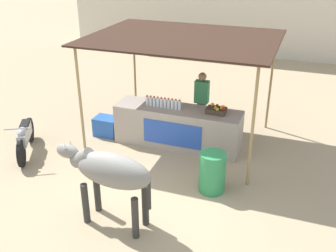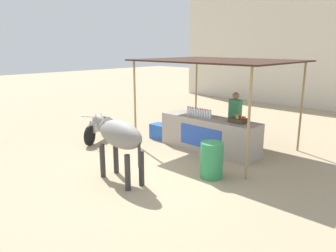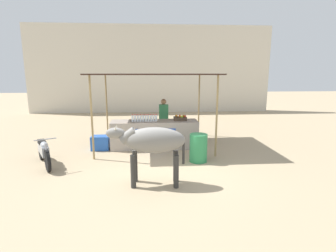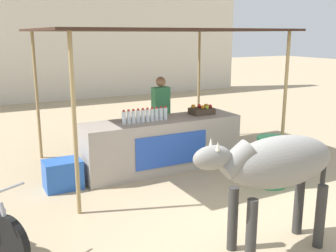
{
  "view_description": "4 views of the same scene",
  "coord_description": "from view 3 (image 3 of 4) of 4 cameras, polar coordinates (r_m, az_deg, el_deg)",
  "views": [
    {
      "loc": [
        2.69,
        -5.83,
        4.53
      ],
      "look_at": [
        0.05,
        1.38,
        0.88
      ],
      "focal_mm": 42.0,
      "sensor_mm": 36.0,
      "label": 1
    },
    {
      "loc": [
        5.4,
        -5.18,
        2.95
      ],
      "look_at": [
        -0.27,
        0.78,
        0.93
      ],
      "focal_mm": 35.0,
      "sensor_mm": 36.0,
      "label": 2
    },
    {
      "loc": [
        -0.2,
        -6.76,
        2.58
      ],
      "look_at": [
        0.39,
        1.11,
        0.99
      ],
      "focal_mm": 28.0,
      "sensor_mm": 36.0,
      "label": 3
    },
    {
      "loc": [
        -3.17,
        -4.09,
        2.5
      ],
      "look_at": [
        -0.19,
        1.58,
        0.98
      ],
      "focal_mm": 42.0,
      "sensor_mm": 36.0,
      "label": 4
    }
  ],
  "objects": [
    {
      "name": "ground_plane",
      "position": [
        7.24,
        -2.44,
        -9.53
      ],
      "size": [
        60.0,
        60.0,
        0.0
      ],
      "primitive_type": "plane",
      "color": "tan"
    },
    {
      "name": "cooler_box",
      "position": [
        9.31,
        -14.5,
        -3.55
      ],
      "size": [
        0.6,
        0.44,
        0.48
      ],
      "primitive_type": "cube",
      "color": "blue",
      "rests_on": "ground"
    },
    {
      "name": "water_barrel",
      "position": [
        7.82,
        6.62,
        -4.76
      ],
      "size": [
        0.52,
        0.52,
        0.83
      ],
      "primitive_type": "cylinder",
      "color": "#2D8C51",
      "rests_on": "ground"
    },
    {
      "name": "fruit_crate",
      "position": [
        9.21,
        2.7,
        1.72
      ],
      "size": [
        0.44,
        0.32,
        0.18
      ],
      "color": "#3F3326",
      "rests_on": "stall_counter"
    },
    {
      "name": "stall_awning",
      "position": [
        9.26,
        -3.1,
        10.69
      ],
      "size": [
        4.2,
        3.2,
        2.57
      ],
      "color": "#382319",
      "rests_on": "ground"
    },
    {
      "name": "vendor_behind_counter",
      "position": [
        9.88,
        -0.95,
        1.29
      ],
      "size": [
        0.34,
        0.22,
        1.65
      ],
      "color": "#383842",
      "rests_on": "ground"
    },
    {
      "name": "stall_counter",
      "position": [
        9.2,
        -2.92,
        -1.83
      ],
      "size": [
        3.0,
        0.82,
        0.96
      ],
      "color": "#9E9389",
      "rests_on": "ground"
    },
    {
      "name": "cow",
      "position": [
        6.03,
        -3.53,
        -3.5
      ],
      "size": [
        1.84,
        0.62,
        1.44
      ],
      "color": "gray",
      "rests_on": "ground"
    },
    {
      "name": "motorcycle_parked",
      "position": [
        8.23,
        -25.44,
        -4.92
      ],
      "size": [
        0.99,
        1.61,
        0.9
      ],
      "color": "black",
      "rests_on": "ground"
    },
    {
      "name": "building_wall_far",
      "position": [
        17.83,
        -3.74,
        12.17
      ],
      "size": [
        16.0,
        0.5,
        5.66
      ],
      "primitive_type": "cube",
      "color": "beige",
      "rests_on": "ground"
    },
    {
      "name": "water_bottle_row",
      "position": [
        9.04,
        -5.18,
        1.74
      ],
      "size": [
        0.88,
        0.07,
        0.25
      ],
      "color": "silver",
      "rests_on": "stall_counter"
    }
  ]
}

